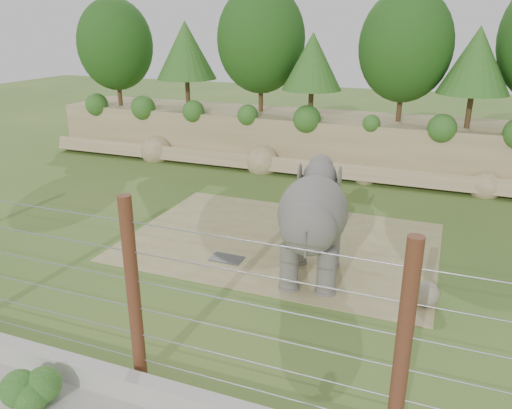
% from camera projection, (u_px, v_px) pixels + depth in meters
% --- Properties ---
extents(ground, '(90.00, 90.00, 0.00)m').
position_uv_depth(ground, '(231.00, 280.00, 14.18)').
color(ground, '#436A28').
rests_on(ground, ground).
extents(back_embankment, '(30.00, 5.52, 8.77)m').
position_uv_depth(back_embankment, '(349.00, 87.00, 23.71)').
color(back_embankment, '#8C7E54').
rests_on(back_embankment, ground).
extents(dirt_patch, '(10.00, 7.00, 0.02)m').
position_uv_depth(dirt_patch, '(281.00, 241.00, 16.63)').
color(dirt_patch, '#928555').
rests_on(dirt_patch, ground).
extents(drain_grate, '(1.00, 0.60, 0.03)m').
position_uv_depth(drain_grate, '(227.00, 258.00, 15.37)').
color(drain_grate, '#262628').
rests_on(drain_grate, dirt_patch).
extents(elephant, '(2.18, 4.02, 3.10)m').
position_uv_depth(elephant, '(312.00, 227.00, 13.81)').
color(elephant, '#5B5752').
rests_on(elephant, ground).
extents(stone_ball, '(0.66, 0.66, 0.66)m').
position_uv_depth(stone_ball, '(427.00, 294.00, 12.76)').
color(stone_ball, gray).
rests_on(stone_ball, dirt_patch).
extents(retaining_wall, '(26.00, 0.35, 0.50)m').
position_uv_depth(retaining_wall, '(126.00, 385.00, 9.72)').
color(retaining_wall, '#ACA79E').
rests_on(retaining_wall, ground).
extents(barrier_fence, '(20.26, 0.26, 4.00)m').
position_uv_depth(barrier_fence, '(133.00, 294.00, 9.55)').
color(barrier_fence, '#532B15').
rests_on(barrier_fence, ground).
extents(walkway_shrub, '(0.71, 0.71, 0.71)m').
position_uv_depth(walkway_shrub, '(33.00, 387.00, 9.50)').
color(walkway_shrub, '#27611F').
rests_on(walkway_shrub, walkway).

